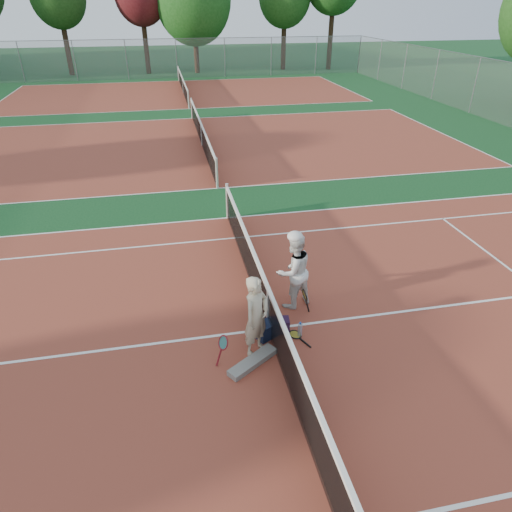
{
  "coord_description": "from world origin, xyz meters",
  "views": [
    {
      "loc": [
        -1.69,
        -7.11,
        5.85
      ],
      "look_at": [
        0.0,
        1.19,
        1.05
      ],
      "focal_mm": 32.0,
      "sensor_mm": 36.0,
      "label": 1
    }
  ],
  "objects_px": {
    "racket_spare": "(295,335)",
    "sports_bag_purple": "(280,325)",
    "water_bottle": "(300,330)",
    "net_main": "(268,309)",
    "racket_black_held": "(304,301)",
    "sports_bag_navy": "(266,330)",
    "player_b": "(293,271)",
    "player_a": "(256,316)",
    "racket_red": "(223,349)"
  },
  "relations": [
    {
      "from": "net_main",
      "to": "sports_bag_purple",
      "type": "bearing_deg",
      "value": -25.67
    },
    {
      "from": "player_a",
      "to": "racket_black_held",
      "type": "distance_m",
      "value": 1.66
    },
    {
      "from": "racket_spare",
      "to": "sports_bag_navy",
      "type": "bearing_deg",
      "value": 58.77
    },
    {
      "from": "racket_black_held",
      "to": "sports_bag_purple",
      "type": "xyz_separation_m",
      "value": [
        -0.65,
        -0.5,
        -0.14
      ]
    },
    {
      "from": "player_a",
      "to": "sports_bag_purple",
      "type": "distance_m",
      "value": 1.01
    },
    {
      "from": "racket_red",
      "to": "water_bottle",
      "type": "relative_size",
      "value": 1.89
    },
    {
      "from": "player_a",
      "to": "sports_bag_purple",
      "type": "bearing_deg",
      "value": -2.23
    },
    {
      "from": "net_main",
      "to": "racket_black_held",
      "type": "bearing_deg",
      "value": 23.88
    },
    {
      "from": "sports_bag_purple",
      "to": "racket_red",
      "type": "bearing_deg",
      "value": -152.24
    },
    {
      "from": "sports_bag_navy",
      "to": "water_bottle",
      "type": "height_order",
      "value": "sports_bag_navy"
    },
    {
      "from": "sports_bag_purple",
      "to": "racket_black_held",
      "type": "bearing_deg",
      "value": 37.33
    },
    {
      "from": "racket_spare",
      "to": "water_bottle",
      "type": "bearing_deg",
      "value": -143.38
    },
    {
      "from": "racket_red",
      "to": "racket_spare",
      "type": "xyz_separation_m",
      "value": [
        1.49,
        0.46,
        -0.27
      ]
    },
    {
      "from": "sports_bag_purple",
      "to": "net_main",
      "type": "bearing_deg",
      "value": 154.33
    },
    {
      "from": "net_main",
      "to": "racket_red",
      "type": "height_order",
      "value": "net_main"
    },
    {
      "from": "water_bottle",
      "to": "racket_black_held",
      "type": "bearing_deg",
      "value": 67.54
    },
    {
      "from": "player_b",
      "to": "racket_spare",
      "type": "xyz_separation_m",
      "value": [
        -0.22,
        -1.04,
        -0.84
      ]
    },
    {
      "from": "player_a",
      "to": "racket_black_held",
      "type": "xyz_separation_m",
      "value": [
        1.23,
        0.98,
        -0.52
      ]
    },
    {
      "from": "player_b",
      "to": "sports_bag_navy",
      "type": "bearing_deg",
      "value": 29.3
    },
    {
      "from": "player_a",
      "to": "racket_black_held",
      "type": "relative_size",
      "value": 2.79
    },
    {
      "from": "sports_bag_navy",
      "to": "player_b",
      "type": "bearing_deg",
      "value": 50.59
    },
    {
      "from": "racket_spare",
      "to": "sports_bag_purple",
      "type": "height_order",
      "value": "sports_bag_purple"
    },
    {
      "from": "player_b",
      "to": "racket_spare",
      "type": "distance_m",
      "value": 1.35
    },
    {
      "from": "racket_red",
      "to": "racket_black_held",
      "type": "height_order",
      "value": "racket_black_held"
    },
    {
      "from": "sports_bag_purple",
      "to": "sports_bag_navy",
      "type": "bearing_deg",
      "value": -159.8
    },
    {
      "from": "racket_red",
      "to": "sports_bag_navy",
      "type": "distance_m",
      "value": 1.07
    },
    {
      "from": "racket_red",
      "to": "player_b",
      "type": "bearing_deg",
      "value": 9.41
    },
    {
      "from": "sports_bag_navy",
      "to": "racket_black_held",
      "type": "bearing_deg",
      "value": 32.52
    },
    {
      "from": "player_b",
      "to": "water_bottle",
      "type": "height_order",
      "value": "player_b"
    },
    {
      "from": "player_a",
      "to": "racket_spare",
      "type": "distance_m",
      "value": 1.21
    },
    {
      "from": "sports_bag_navy",
      "to": "water_bottle",
      "type": "bearing_deg",
      "value": -10.27
    },
    {
      "from": "net_main",
      "to": "sports_bag_navy",
      "type": "height_order",
      "value": "net_main"
    },
    {
      "from": "player_a",
      "to": "racket_red",
      "type": "relative_size",
      "value": 2.88
    },
    {
      "from": "player_a",
      "to": "water_bottle",
      "type": "xyz_separation_m",
      "value": [
        0.93,
        0.26,
        -0.67
      ]
    },
    {
      "from": "player_a",
      "to": "water_bottle",
      "type": "bearing_deg",
      "value": -26.68
    },
    {
      "from": "player_a",
      "to": "net_main",
      "type": "bearing_deg",
      "value": 16.85
    },
    {
      "from": "net_main",
      "to": "sports_bag_purple",
      "type": "distance_m",
      "value": 0.44
    },
    {
      "from": "racket_spare",
      "to": "water_bottle",
      "type": "height_order",
      "value": "water_bottle"
    },
    {
      "from": "player_a",
      "to": "racket_spare",
      "type": "relative_size",
      "value": 2.73
    },
    {
      "from": "net_main",
      "to": "water_bottle",
      "type": "bearing_deg",
      "value": -30.4
    },
    {
      "from": "sports_bag_navy",
      "to": "sports_bag_purple",
      "type": "bearing_deg",
      "value": 20.2
    },
    {
      "from": "sports_bag_navy",
      "to": "water_bottle",
      "type": "relative_size",
      "value": 1.39
    },
    {
      "from": "sports_bag_purple",
      "to": "racket_spare",
      "type": "bearing_deg",
      "value": -34.27
    },
    {
      "from": "racket_spare",
      "to": "water_bottle",
      "type": "xyz_separation_m",
      "value": [
        0.08,
        -0.04,
        0.14
      ]
    },
    {
      "from": "net_main",
      "to": "water_bottle",
      "type": "relative_size",
      "value": 36.6
    },
    {
      "from": "racket_spare",
      "to": "water_bottle",
      "type": "distance_m",
      "value": 0.16
    },
    {
      "from": "sports_bag_navy",
      "to": "water_bottle",
      "type": "distance_m",
      "value": 0.66
    },
    {
      "from": "sports_bag_navy",
      "to": "sports_bag_purple",
      "type": "xyz_separation_m",
      "value": [
        0.3,
        0.11,
        -0.02
      ]
    },
    {
      "from": "racket_black_held",
      "to": "sports_bag_navy",
      "type": "bearing_deg",
      "value": 26.82
    },
    {
      "from": "racket_black_held",
      "to": "racket_spare",
      "type": "bearing_deg",
      "value": 55.17
    }
  ]
}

